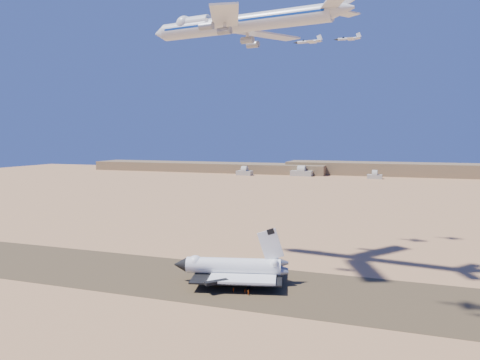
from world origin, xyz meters
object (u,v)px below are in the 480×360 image
(shuttle, at_px, (232,268))
(crew_c, at_px, (245,291))
(crew_a, at_px, (248,293))
(carrier_747, at_px, (236,24))
(chase_jet_d, at_px, (309,42))
(chase_jet_e, at_px, (348,39))
(crew_b, at_px, (234,290))

(shuttle, bearing_deg, crew_c, -63.54)
(crew_a, bearing_deg, shuttle, 58.13)
(carrier_747, height_order, crew_a, carrier_747)
(chase_jet_d, height_order, chase_jet_e, chase_jet_e)
(crew_b, bearing_deg, crew_c, -139.25)
(carrier_747, xyz_separation_m, crew_a, (16.81, -32.99, -101.15))
(shuttle, relative_size, carrier_747, 0.49)
(crew_c, relative_size, chase_jet_d, 0.11)
(shuttle, xyz_separation_m, crew_b, (4.19, -9.90, -5.01))
(chase_jet_d, bearing_deg, crew_b, -92.43)
(crew_a, xyz_separation_m, chase_jet_e, (21.76, 92.54, 104.08))
(chase_jet_e, bearing_deg, chase_jet_d, -148.22)
(shuttle, relative_size, crew_b, 28.47)
(carrier_747, distance_m, chase_jet_d, 52.69)
(crew_a, bearing_deg, chase_jet_e, 2.82)
(shuttle, distance_m, chase_jet_d, 120.41)
(carrier_747, relative_size, chase_jet_e, 6.55)
(carrier_747, height_order, chase_jet_d, carrier_747)
(shuttle, xyz_separation_m, chase_jet_e, (32.03, 81.16, 99.20))
(shuttle, height_order, chase_jet_d, chase_jet_d)
(carrier_747, bearing_deg, shuttle, -65.42)
(chase_jet_e, bearing_deg, carrier_747, -122.84)
(crew_c, bearing_deg, chase_jet_e, -41.71)
(crew_c, bearing_deg, crew_b, 60.44)
(carrier_747, bearing_deg, chase_jet_e, 64.80)
(chase_jet_d, relative_size, chase_jet_e, 1.09)
(carrier_747, relative_size, crew_c, 55.23)
(crew_a, height_order, crew_c, crew_a)
(crew_b, bearing_deg, carrier_747, -28.19)
(crew_a, xyz_separation_m, crew_b, (-6.09, 1.48, -0.13))
(chase_jet_e, bearing_deg, crew_a, -103.14)
(chase_jet_d, distance_m, chase_jet_e, 21.20)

